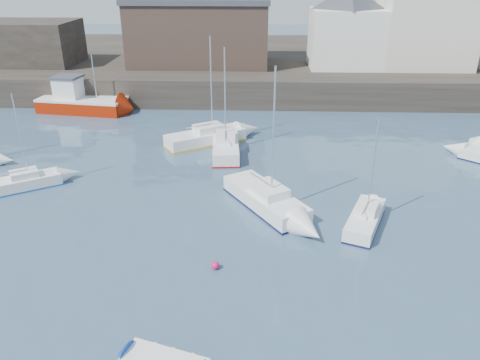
{
  "coord_description": "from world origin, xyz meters",
  "views": [
    {
      "loc": [
        1.07,
        -14.64,
        13.8
      ],
      "look_at": [
        0.0,
        12.0,
        1.5
      ],
      "focal_mm": 35.0,
      "sensor_mm": 36.0,
      "label": 1
    }
  ],
  "objects_px": {
    "sailboat_h": "(206,137)",
    "buoy_mid": "(368,222)",
    "fishing_boat": "(80,101)",
    "sailboat_b": "(266,198)",
    "sailboat_a": "(22,182)",
    "sailboat_c": "(365,219)",
    "buoy_near": "(216,269)",
    "sailboat_f": "(226,146)",
    "buoy_far": "(255,182)"
  },
  "relations": [
    {
      "from": "sailboat_b",
      "to": "buoy_near",
      "type": "relative_size",
      "value": 21.27
    },
    {
      "from": "sailboat_c",
      "to": "buoy_near",
      "type": "height_order",
      "value": "sailboat_c"
    },
    {
      "from": "sailboat_a",
      "to": "sailboat_c",
      "type": "xyz_separation_m",
      "value": [
        22.11,
        -4.13,
        0.03
      ]
    },
    {
      "from": "sailboat_a",
      "to": "buoy_near",
      "type": "height_order",
      "value": "sailboat_a"
    },
    {
      "from": "fishing_boat",
      "to": "sailboat_b",
      "type": "bearing_deg",
      "value": -46.97
    },
    {
      "from": "sailboat_f",
      "to": "buoy_far",
      "type": "height_order",
      "value": "sailboat_f"
    },
    {
      "from": "sailboat_b",
      "to": "sailboat_c",
      "type": "height_order",
      "value": "sailboat_b"
    },
    {
      "from": "sailboat_a",
      "to": "buoy_mid",
      "type": "xyz_separation_m",
      "value": [
        22.44,
        -3.67,
        -0.46
      ]
    },
    {
      "from": "fishing_boat",
      "to": "sailboat_f",
      "type": "distance_m",
      "value": 19.28
    },
    {
      "from": "buoy_far",
      "to": "sailboat_h",
      "type": "bearing_deg",
      "value": 118.79
    },
    {
      "from": "sailboat_h",
      "to": "sailboat_f",
      "type": "bearing_deg",
      "value": -50.0
    },
    {
      "from": "sailboat_h",
      "to": "buoy_near",
      "type": "height_order",
      "value": "sailboat_h"
    },
    {
      "from": "sailboat_a",
      "to": "sailboat_h",
      "type": "bearing_deg",
      "value": 39.21
    },
    {
      "from": "buoy_mid",
      "to": "fishing_boat",
      "type": "bearing_deg",
      "value": 138.67
    },
    {
      "from": "sailboat_b",
      "to": "sailboat_f",
      "type": "relative_size",
      "value": 1.08
    },
    {
      "from": "sailboat_h",
      "to": "buoy_far",
      "type": "distance_m",
      "value": 8.79
    },
    {
      "from": "sailboat_h",
      "to": "buoy_mid",
      "type": "height_order",
      "value": "sailboat_h"
    },
    {
      "from": "fishing_boat",
      "to": "sailboat_f",
      "type": "relative_size",
      "value": 1.12
    },
    {
      "from": "fishing_boat",
      "to": "buoy_near",
      "type": "height_order",
      "value": "fishing_boat"
    },
    {
      "from": "sailboat_h",
      "to": "buoy_far",
      "type": "relative_size",
      "value": 22.93
    },
    {
      "from": "fishing_boat",
      "to": "buoy_mid",
      "type": "height_order",
      "value": "fishing_boat"
    },
    {
      "from": "sailboat_f",
      "to": "buoy_mid",
      "type": "xyz_separation_m",
      "value": [
        9.16,
        -10.82,
        -0.58
      ]
    },
    {
      "from": "sailboat_c",
      "to": "buoy_near",
      "type": "xyz_separation_m",
      "value": [
        -8.27,
        -4.54,
        -0.48
      ]
    },
    {
      "from": "sailboat_f",
      "to": "sailboat_b",
      "type": "bearing_deg",
      "value": -71.19
    },
    {
      "from": "buoy_near",
      "to": "sailboat_f",
      "type": "bearing_deg",
      "value": 92.01
    },
    {
      "from": "fishing_boat",
      "to": "sailboat_b",
      "type": "distance_m",
      "value": 27.65
    },
    {
      "from": "sailboat_a",
      "to": "buoy_near",
      "type": "distance_m",
      "value": 16.34
    },
    {
      "from": "buoy_near",
      "to": "sailboat_b",
      "type": "bearing_deg",
      "value": 69.18
    },
    {
      "from": "buoy_mid",
      "to": "sailboat_c",
      "type": "bearing_deg",
      "value": -125.09
    },
    {
      "from": "sailboat_b",
      "to": "sailboat_f",
      "type": "height_order",
      "value": "sailboat_b"
    },
    {
      "from": "sailboat_c",
      "to": "sailboat_f",
      "type": "height_order",
      "value": "sailboat_f"
    },
    {
      "from": "sailboat_a",
      "to": "buoy_mid",
      "type": "relative_size",
      "value": 18.01
    },
    {
      "from": "sailboat_a",
      "to": "sailboat_f",
      "type": "height_order",
      "value": "sailboat_f"
    },
    {
      "from": "sailboat_a",
      "to": "sailboat_c",
      "type": "bearing_deg",
      "value": -10.59
    },
    {
      "from": "buoy_mid",
      "to": "sailboat_a",
      "type": "bearing_deg",
      "value": 170.72
    },
    {
      "from": "sailboat_f",
      "to": "buoy_far",
      "type": "distance_m",
      "value": 6.03
    },
    {
      "from": "sailboat_h",
      "to": "fishing_boat",
      "type": "bearing_deg",
      "value": 147.4
    },
    {
      "from": "sailboat_c",
      "to": "sailboat_h",
      "type": "xyz_separation_m",
      "value": [
        -10.66,
        13.47,
        0.09
      ]
    },
    {
      "from": "fishing_boat",
      "to": "sailboat_f",
      "type": "xyz_separation_m",
      "value": [
        15.76,
        -11.09,
        -0.55
      ]
    },
    {
      "from": "sailboat_a",
      "to": "buoy_near",
      "type": "xyz_separation_m",
      "value": [
        13.84,
        -8.67,
        -0.46
      ]
    },
    {
      "from": "buoy_mid",
      "to": "buoy_far",
      "type": "distance_m",
      "value": 8.6
    },
    {
      "from": "buoy_near",
      "to": "buoy_far",
      "type": "xyz_separation_m",
      "value": [
        1.83,
        10.32,
        0.0
      ]
    },
    {
      "from": "buoy_near",
      "to": "buoy_far",
      "type": "bearing_deg",
      "value": 79.92
    },
    {
      "from": "fishing_boat",
      "to": "sailboat_a",
      "type": "xyz_separation_m",
      "value": [
        2.48,
        -18.25,
        -0.67
      ]
    },
    {
      "from": "sailboat_c",
      "to": "sailboat_f",
      "type": "bearing_deg",
      "value": 128.03
    },
    {
      "from": "sailboat_c",
      "to": "buoy_far",
      "type": "relative_size",
      "value": 16.54
    },
    {
      "from": "fishing_boat",
      "to": "buoy_far",
      "type": "height_order",
      "value": "fishing_boat"
    },
    {
      "from": "sailboat_a",
      "to": "sailboat_b",
      "type": "xyz_separation_m",
      "value": [
        16.39,
        -1.96,
        0.12
      ]
    },
    {
      "from": "sailboat_a",
      "to": "sailboat_h",
      "type": "relative_size",
      "value": 0.74
    },
    {
      "from": "sailboat_a",
      "to": "sailboat_c",
      "type": "distance_m",
      "value": 22.5
    }
  ]
}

